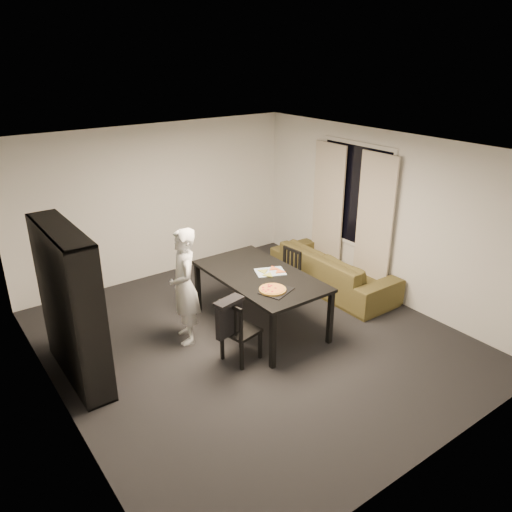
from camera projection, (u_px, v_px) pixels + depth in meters
room at (252, 252)px, 6.35m from camera, size 5.01×5.51×2.61m
window_pane at (355, 195)px, 8.07m from camera, size 0.02×1.40×1.60m
window_frame at (355, 195)px, 8.07m from camera, size 0.03×1.52×1.72m
curtain_left at (374, 225)px, 7.77m from camera, size 0.03×0.70×2.25m
curtain_right at (328, 209)px, 8.55m from camera, size 0.03×0.70×2.25m
bookshelf at (71, 306)px, 5.77m from camera, size 0.35×1.50×1.90m
dining_table at (260, 279)px, 6.93m from camera, size 1.08×1.94×0.81m
chair_left at (236, 328)px, 6.19m from camera, size 0.47×0.47×0.86m
chair_right at (287, 272)px, 7.78m from camera, size 0.42×0.42×0.84m
draped_jacket at (229, 316)px, 6.03m from camera, size 0.41×0.24×0.48m
person at (184, 286)px, 6.57m from camera, size 0.54×0.67×1.60m
baking_tray at (276, 291)px, 6.42m from camera, size 0.49×0.44×0.01m
pepperoni_pizza at (273, 289)px, 6.41m from camera, size 0.35×0.35×0.03m
kitchen_towel at (270, 272)px, 6.97m from camera, size 0.48×0.43×0.01m
pizza_slices at (271, 272)px, 6.95m from camera, size 0.46×0.43×0.01m
sofa at (333, 270)px, 8.21m from camera, size 0.88×2.26×0.66m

